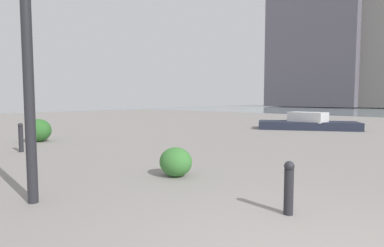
% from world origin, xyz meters
% --- Properties ---
extents(building_annex, '(17.34, 13.32, 37.56)m').
position_xyz_m(building_annex, '(25.14, -61.35, 18.78)').
color(building_annex, '#5B5660').
rests_on(building_annex, ground).
extents(bollard_near, '(0.13, 0.13, 0.69)m').
position_xyz_m(bollard_near, '(1.06, -1.14, 0.36)').
color(bollard_near, '#232328').
rests_on(bollard_near, ground).
extents(bollard_mid, '(0.13, 0.13, 0.81)m').
position_xyz_m(bollard_mid, '(8.63, -0.41, 0.42)').
color(bollard_mid, '#232328').
rests_on(bollard_mid, ground).
extents(shrub_low, '(0.65, 0.59, 0.55)m').
position_xyz_m(shrub_low, '(3.54, -1.50, 0.28)').
color(shrub_low, '#387533').
rests_on(shrub_low, ground).
extents(shrub_round, '(0.92, 0.83, 0.78)m').
position_xyz_m(shrub_round, '(10.53, -1.57, 0.39)').
color(shrub_round, '#2D6628').
rests_on(shrub_round, ground).
extents(boat, '(4.77, 3.74, 0.95)m').
position_xyz_m(boat, '(5.76, -12.32, 0.21)').
color(boat, '#1E2333').
rests_on(boat, ground).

